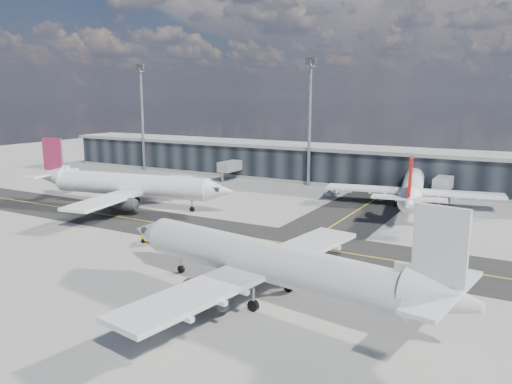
% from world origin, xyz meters
% --- Properties ---
extents(ground, '(300.00, 300.00, 0.00)m').
position_xyz_m(ground, '(0.00, 0.00, 0.00)').
color(ground, gray).
rests_on(ground, ground).
extents(taxiway_lanes, '(180.00, 63.00, 0.03)m').
position_xyz_m(taxiway_lanes, '(3.91, 10.74, 0.01)').
color(taxiway_lanes, black).
rests_on(taxiway_lanes, ground).
extents(terminal_concourse, '(152.00, 19.80, 8.80)m').
position_xyz_m(terminal_concourse, '(0.04, 54.93, 4.09)').
color(terminal_concourse, black).
rests_on(terminal_concourse, ground).
extents(floodlight_masts, '(102.50, 0.70, 28.90)m').
position_xyz_m(floodlight_masts, '(0.00, 48.00, 15.61)').
color(floodlight_masts, gray).
rests_on(floodlight_masts, ground).
extents(airliner_af, '(42.12, 36.09, 12.50)m').
position_xyz_m(airliner_af, '(-20.74, 11.11, 4.13)').
color(airliner_af, white).
rests_on(airliner_af, ground).
extents(airliner_redtail, '(32.55, 37.98, 11.28)m').
position_xyz_m(airliner_redtail, '(26.04, 36.31, 3.73)').
color(airliner_redtail, white).
rests_on(airliner_redtail, ground).
extents(airliner_near, '(41.20, 35.27, 12.21)m').
position_xyz_m(airliner_near, '(22.92, -14.79, 4.03)').
color(airliner_near, silver).
rests_on(airliner_near, ground).
extents(baggage_tug, '(2.67, 1.41, 1.65)m').
position_xyz_m(baggage_tug, '(-0.95, -5.27, 0.83)').
color(baggage_tug, yellow).
rests_on(baggage_tug, ground).
extents(service_van, '(2.19, 4.66, 1.29)m').
position_xyz_m(service_van, '(8.99, 39.25, 0.64)').
color(service_van, white).
rests_on(service_van, ground).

